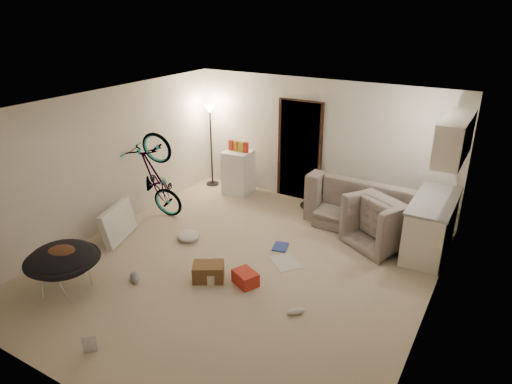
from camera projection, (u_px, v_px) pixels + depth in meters
The scene contains 36 objects.
floor at pixel (240, 267), 7.14m from camera, with size 5.50×6.00×0.02m, color #BDAD91.
ceiling at pixel (237, 107), 6.18m from camera, with size 5.50×6.00×0.02m, color white.
wall_back at pixel (320, 142), 9.06m from camera, with size 5.50×0.02×2.50m, color silver.
wall_front at pixel (66, 299), 4.26m from camera, with size 5.50×0.02×2.50m, color silver.
wall_left at pixel (105, 162), 7.95m from camera, with size 0.02×6.00×2.50m, color silver.
wall_right at pixel (436, 238), 5.37m from camera, with size 0.02×6.00×2.50m, color silver.
doorway at pixel (300, 151), 9.30m from camera, with size 0.85×0.10×2.04m, color black.
door_trim at pixel (299, 151), 9.28m from camera, with size 0.97×0.04×2.10m, color #311B11.
floor_lamp at pixel (210, 128), 9.87m from camera, with size 0.28×0.28×1.81m.
kitchen_counter at pixel (431, 227), 7.43m from camera, with size 0.60×1.50×0.88m, color #EEE5CF.
counter_top at pixel (435, 201), 7.25m from camera, with size 0.64×1.54×0.04m, color gray.
kitchen_uppers at pixel (455, 138), 6.79m from camera, with size 0.38×1.40×0.65m, color #EEE5CF.
sofa at pixel (371, 208), 8.35m from camera, with size 2.29×0.90×0.67m, color #363D36.
armchair at pixel (388, 226), 7.71m from camera, with size 0.99×0.87×0.64m, color #363D36.
bicycle at pixel (157, 195), 8.63m from camera, with size 0.61×1.75×0.92m, color black.
book_asset at pixel (84, 352), 5.37m from camera, with size 0.17×0.23×0.02m, color #AA2819.
mini_fridge at pixel (238, 172), 9.76m from camera, with size 0.55×0.55×0.93m, color white.
snack_box_0 at pixel (231, 147), 9.63m from camera, with size 0.10×0.07×0.30m, color #AA2819.
snack_box_1 at pixel (236, 148), 9.57m from camera, with size 0.10×0.07×0.30m, color #B46D16.
snack_box_2 at pixel (241, 149), 9.52m from camera, with size 0.10×0.07×0.30m, color gold.
snack_box_3 at pixel (246, 150), 9.46m from camera, with size 0.10×0.07×0.30m, color #AA2819.
saucer_chair at pixel (64, 265), 6.35m from camera, with size 1.02×1.02×0.73m.
hoodie at pixel (62, 254), 6.22m from camera, with size 0.48×0.40×0.22m, color #512E1C.
sofa_drape at pixel (324, 188), 8.72m from camera, with size 0.56×0.46×0.28m, color black.
tv_box at pixel (118, 223), 7.87m from camera, with size 0.11×0.91×0.60m, color silver.
drink_case_a at pixel (208, 272), 6.75m from camera, with size 0.45×0.32×0.26m, color brown.
drink_case_b at pixel (245, 278), 6.64m from camera, with size 0.36×0.26×0.21m, color #AA2819.
juicer at pixel (211, 278), 6.67m from camera, with size 0.16×0.16×0.23m.
newspaper at pixel (286, 262), 7.25m from camera, with size 0.38×0.50×0.01m, color beige.
book_blue at pixel (280, 247), 7.68m from camera, with size 0.23×0.31×0.03m, color #2A4198.
book_white at pixel (208, 264), 7.16m from camera, with size 0.22×0.29×0.03m, color silver.
shoe_0 at pixel (323, 209), 8.99m from camera, with size 0.29×0.12×0.11m, color #2A4198.
shoe_3 at pixel (135, 277), 6.75m from camera, with size 0.29×0.12×0.11m, color slate.
shoe_4 at pixel (296, 311), 6.02m from camera, with size 0.25×0.10×0.09m, color white.
clothes_lump_b at pixel (313, 206), 9.09m from camera, with size 0.51×0.44×0.16m, color black.
clothes_lump_c at pixel (188, 236), 7.93m from camera, with size 0.43×0.37×0.13m, color silver.
Camera 1 is at (3.33, -5.18, 3.81)m, focal length 32.00 mm.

